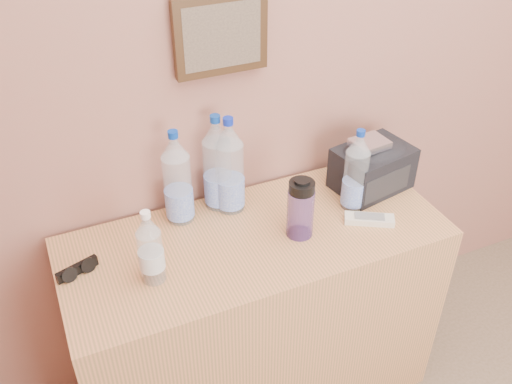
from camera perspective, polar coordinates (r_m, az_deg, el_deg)
picture_frame at (r=1.80m, az=-3.53°, el=15.43°), size 0.30×0.03×0.25m
dresser at (r=2.18m, az=-0.03°, el=-12.48°), size 1.28×0.54×0.80m
pet_large_a at (r=1.90m, az=-7.85°, el=1.02°), size 0.09×0.09×0.34m
pet_large_b at (r=1.95m, az=-3.89°, el=2.51°), size 0.10×0.10×0.35m
pet_large_c at (r=1.93m, az=-2.66°, el=2.22°), size 0.10×0.10×0.36m
pet_large_d at (r=1.98m, az=9.95°, el=1.81°), size 0.08×0.08×0.30m
pet_small at (r=1.70m, az=-10.51°, el=-5.78°), size 0.07×0.07×0.25m
nalgene_bottle at (r=1.84m, az=4.48°, el=-1.60°), size 0.09×0.09×0.22m
sunglasses at (r=1.83m, az=-17.45°, el=-7.37°), size 0.14×0.09×0.03m
ac_remote at (r=1.98m, az=11.26°, el=-2.70°), size 0.17×0.13×0.02m
toiletry_bag at (r=2.11m, az=11.58°, el=2.59°), size 0.30×0.24×0.18m
foil_packet at (r=2.04m, az=11.30°, el=4.79°), size 0.13×0.11×0.03m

